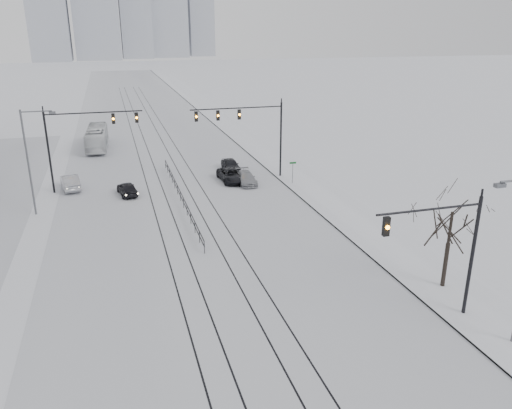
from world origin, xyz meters
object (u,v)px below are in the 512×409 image
at_px(sedan_nb_far, 231,165).
at_px(box_truck, 97,138).
at_px(sedan_sb_outer, 70,182).
at_px(sedan_nb_front, 231,175).
at_px(sedan_sb_inner, 127,189).
at_px(traffic_mast_near, 449,244).
at_px(bare_tree, 451,220).
at_px(sedan_nb_right, 246,178).

height_order(sedan_nb_far, box_truck, box_truck).
relative_size(sedan_sb_outer, sedan_nb_front, 0.95).
xyz_separation_m(sedan_sb_inner, box_truck, (-2.89, 21.43, 0.82)).
bearing_deg(traffic_mast_near, sedan_nb_far, 96.58).
xyz_separation_m(bare_tree, sedan_nb_front, (-7.20, 25.86, -3.83)).
relative_size(sedan_nb_front, sedan_nb_far, 1.22).
bearing_deg(sedan_sb_inner, sedan_sb_outer, -42.86).
distance_m(sedan_sb_outer, sedan_nb_right, 17.56).
height_order(sedan_sb_inner, sedan_nb_right, sedan_sb_inner).
bearing_deg(bare_tree, sedan_nb_right, 103.52).
height_order(bare_tree, sedan_sb_outer, bare_tree).
distance_m(bare_tree, sedan_sb_inner, 30.32).
distance_m(sedan_nb_right, box_truck, 25.74).
xyz_separation_m(sedan_nb_right, box_truck, (-14.82, 21.03, 0.84)).
bearing_deg(sedan_nb_right, bare_tree, -74.72).
distance_m(sedan_sb_outer, box_truck, 18.09).
bearing_deg(sedan_sb_outer, traffic_mast_near, 114.29).
height_order(sedan_sb_inner, sedan_nb_front, sedan_nb_front).
bearing_deg(bare_tree, sedan_sb_inner, 126.40).
xyz_separation_m(sedan_nb_front, box_truck, (-13.54, 19.77, 0.80)).
distance_m(sedan_sb_inner, sedan_sb_outer, 6.40).
bearing_deg(traffic_mast_near, box_truck, 110.65).
bearing_deg(box_truck, traffic_mast_near, 113.26).
bearing_deg(sedan_nb_front, sedan_nb_far, 74.14).
distance_m(sedan_nb_front, sedan_nb_far, 4.28).
height_order(sedan_nb_front, box_truck, box_truck).
bearing_deg(traffic_mast_near, sedan_nb_front, 99.41).
height_order(traffic_mast_near, bare_tree, traffic_mast_near).
distance_m(sedan_sb_outer, sedan_nb_far, 17.13).
bearing_deg(bare_tree, traffic_mast_near, -128.76).
relative_size(bare_tree, sedan_sb_inner, 1.63).
xyz_separation_m(traffic_mast_near, sedan_sb_inner, (-15.44, 27.21, -3.92)).
relative_size(sedan_sb_inner, box_truck, 0.36).
bearing_deg(bare_tree, sedan_sb_outer, 129.93).
distance_m(traffic_mast_near, sedan_nb_far, 33.48).
xyz_separation_m(traffic_mast_near, box_truck, (-18.33, 48.63, -3.11)).
bearing_deg(sedan_sb_inner, box_truck, -91.88).
xyz_separation_m(sedan_nb_front, sedan_nb_far, (0.97, 4.17, 0.00)).
relative_size(sedan_sb_outer, box_truck, 0.43).
height_order(sedan_nb_right, box_truck, box_truck).
xyz_separation_m(traffic_mast_near, sedan_nb_front, (-4.78, 28.86, -3.90)).
distance_m(sedan_nb_front, box_truck, 23.98).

